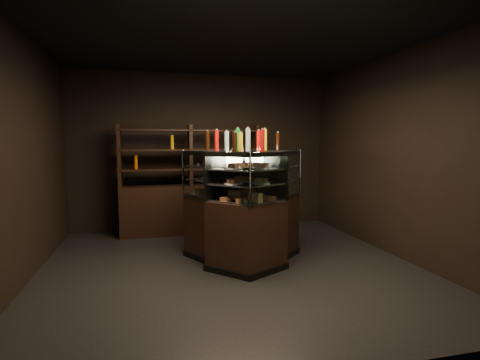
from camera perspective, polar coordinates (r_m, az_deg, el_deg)
name	(u,v)px	position (r m, az deg, el deg)	size (l,w,h in m)	color
ground	(230,267)	(5.23, -1.50, -13.10)	(5.00, 5.00, 0.00)	black
room_shell	(230,123)	(4.95, -1.56, 8.67)	(5.02, 5.02, 3.01)	black
display_case	(244,225)	(5.31, 0.64, -6.92)	(1.76, 1.62, 1.58)	black
food_display	(244,177)	(5.20, 0.65, 0.48)	(1.26, 1.24, 0.48)	#C37446
bottles_top	(244,141)	(5.18, 0.65, 6.02)	(1.09, 1.10, 0.30)	#147223
potted_conifer	(271,233)	(5.43, 4.69, -8.08)	(0.32, 0.32, 0.69)	black
back_shelving	(191,201)	(7.01, -7.51, -3.20)	(2.54, 0.43, 2.00)	black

